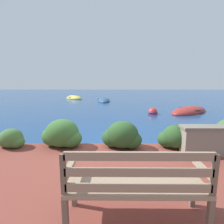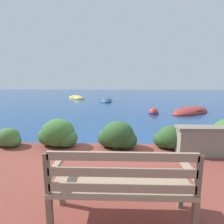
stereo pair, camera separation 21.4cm
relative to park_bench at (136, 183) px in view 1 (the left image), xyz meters
The scene contains 11 objects.
ground_plane 2.74m from the park_bench, 93.96° to the left, with size 80.00×80.00×0.00m.
park_bench is the anchor object (origin of this frame).
stone_wall 2.91m from the park_bench, 43.11° to the left, with size 1.70×0.39×0.65m.
hedge_clump_far_left 3.69m from the park_bench, 140.30° to the left, with size 0.71×0.51×0.48m.
hedge_clump_left 2.89m from the park_bench, 122.98° to the left, with size 1.04×0.75×0.71m.
hedge_clump_centre 2.37m from the park_bench, 91.21° to the left, with size 0.99×0.71×0.68m.
hedge_clump_right 2.69m from the park_bench, 61.29° to the left, with size 0.87×0.62×0.59m.
rowboat_nearest 9.86m from the park_bench, 63.43° to the left, with size 3.36×3.10×0.67m.
rowboat_mid 15.27m from the park_bench, 94.66° to the left, with size 1.48×3.17×0.64m.
rowboat_far 18.35m from the park_bench, 104.91° to the left, with size 2.63×2.66×0.70m.
mooring_buoy 8.55m from the park_bench, 76.14° to the left, with size 0.60×0.60×0.54m.
Camera 1 is at (-0.08, -4.47, 1.84)m, focal length 28.00 mm.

